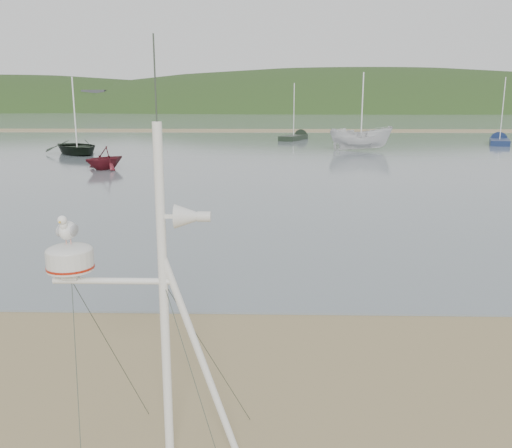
{
  "coord_description": "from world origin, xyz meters",
  "views": [
    {
      "loc": [
        1.91,
        -5.9,
        4.07
      ],
      "look_at": [
        1.73,
        1.0,
        2.5
      ],
      "focal_mm": 38.0,
      "sensor_mm": 36.0,
      "label": 1
    }
  ],
  "objects_px": {
    "mast_rig": "(161,378)",
    "sailboat_blue_far": "(499,141)",
    "sailboat_dark_mid": "(299,137)",
    "boat_dark": "(75,119)",
    "boat_white": "(362,119)",
    "boat_red": "(104,147)"
  },
  "relations": [
    {
      "from": "boat_dark",
      "to": "sailboat_blue_far",
      "type": "distance_m",
      "value": 39.22
    },
    {
      "from": "boat_dark",
      "to": "boat_white",
      "type": "distance_m",
      "value": 22.78
    },
    {
      "from": "boat_red",
      "to": "boat_dark",
      "type": "bearing_deg",
      "value": 153.95
    },
    {
      "from": "boat_red",
      "to": "sailboat_dark_mid",
      "type": "bearing_deg",
      "value": 100.38
    },
    {
      "from": "mast_rig",
      "to": "boat_white",
      "type": "bearing_deg",
      "value": 77.77
    },
    {
      "from": "sailboat_dark_mid",
      "to": "sailboat_blue_far",
      "type": "height_order",
      "value": "sailboat_blue_far"
    },
    {
      "from": "boat_red",
      "to": "sailboat_blue_far",
      "type": "bearing_deg",
      "value": 69.89
    },
    {
      "from": "mast_rig",
      "to": "boat_white",
      "type": "xyz_separation_m",
      "value": [
        8.73,
        40.25,
        1.48
      ]
    },
    {
      "from": "boat_red",
      "to": "sailboat_dark_mid",
      "type": "xyz_separation_m",
      "value": [
        13.05,
        27.07,
        -1.06
      ]
    },
    {
      "from": "boat_dark",
      "to": "boat_white",
      "type": "bearing_deg",
      "value": -27.2
    },
    {
      "from": "mast_rig",
      "to": "sailboat_dark_mid",
      "type": "distance_m",
      "value": 54.18
    },
    {
      "from": "boat_dark",
      "to": "mast_rig",
      "type": "bearing_deg",
      "value": -106.43
    },
    {
      "from": "sailboat_dark_mid",
      "to": "boat_red",
      "type": "bearing_deg",
      "value": -115.74
    },
    {
      "from": "sailboat_dark_mid",
      "to": "mast_rig",
      "type": "bearing_deg",
      "value": -94.55
    },
    {
      "from": "sailboat_blue_far",
      "to": "sailboat_dark_mid",
      "type": "bearing_deg",
      "value": 163.98
    },
    {
      "from": "boat_red",
      "to": "sailboat_blue_far",
      "type": "xyz_separation_m",
      "value": [
        32.25,
        21.56,
        -1.06
      ]
    },
    {
      "from": "sailboat_dark_mid",
      "to": "boat_white",
      "type": "bearing_deg",
      "value": -72.14
    },
    {
      "from": "sailboat_dark_mid",
      "to": "sailboat_blue_far",
      "type": "xyz_separation_m",
      "value": [
        19.2,
        -5.51,
        -0.0
      ]
    },
    {
      "from": "boat_dark",
      "to": "sailboat_dark_mid",
      "type": "relative_size",
      "value": 0.83
    },
    {
      "from": "mast_rig",
      "to": "sailboat_blue_far",
      "type": "xyz_separation_m",
      "value": [
        23.49,
        48.49,
        -0.83
      ]
    },
    {
      "from": "mast_rig",
      "to": "sailboat_dark_mid",
      "type": "xyz_separation_m",
      "value": [
        4.3,
        54.0,
        -0.83
      ]
    },
    {
      "from": "boat_red",
      "to": "mast_rig",
      "type": "bearing_deg",
      "value": -35.87
    }
  ]
}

